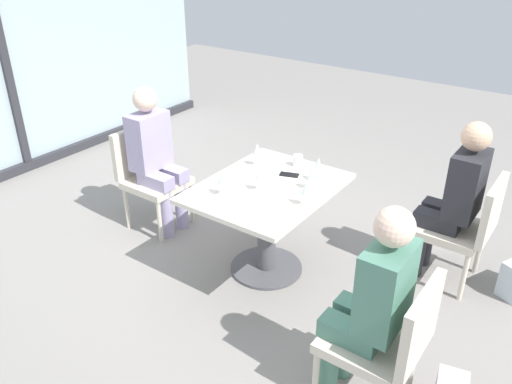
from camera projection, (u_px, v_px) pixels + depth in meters
ground_plane at (266, 268)px, 4.08m from camera, size 12.00×12.00×0.00m
window_wall_backdrop at (3, 59)px, 5.16m from camera, size 5.33×0.10×2.70m
dining_table_main at (267, 210)px, 3.84m from camera, size 1.11×0.87×0.73m
chair_front_right at (465, 224)px, 3.72m from camera, size 0.46×0.50×0.87m
chair_front_left at (388, 338)px, 2.71m from camera, size 0.46×0.50×0.87m
chair_near_window at (148, 172)px, 4.49m from camera, size 0.46×0.51×0.87m
person_front_right at (455, 195)px, 3.68m from camera, size 0.34×0.39×1.26m
person_front_left at (372, 300)px, 2.67m from camera, size 0.34×0.39×1.26m
person_near_window at (155, 153)px, 4.34m from camera, size 0.34×0.39×1.26m
wine_glass_0 at (257, 150)px, 4.00m from camera, size 0.07×0.07×0.18m
wine_glass_1 at (313, 173)px, 3.63m from camera, size 0.07×0.07×0.18m
wine_glass_2 at (223, 178)px, 3.56m from camera, size 0.07×0.07×0.18m
wine_glass_3 at (306, 188)px, 3.42m from camera, size 0.07×0.07×0.18m
wine_glass_4 at (260, 174)px, 3.62m from camera, size 0.07×0.07×0.18m
wine_glass_5 at (318, 165)px, 3.75m from camera, size 0.07×0.07×0.18m
coffee_cup at (298, 161)px, 4.03m from camera, size 0.08×0.08×0.09m
cell_phone_on_table at (289, 175)px, 3.90m from camera, size 0.11×0.16×0.01m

